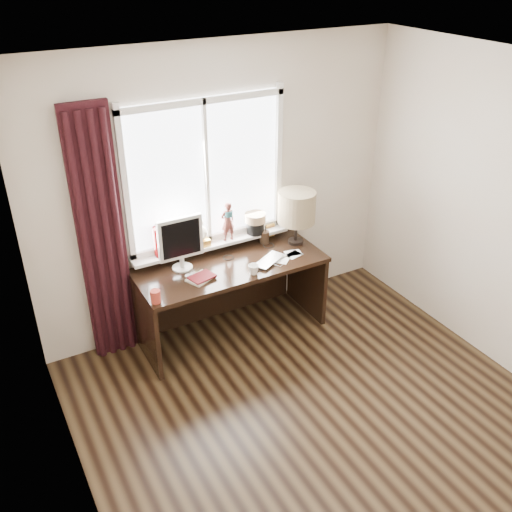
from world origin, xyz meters
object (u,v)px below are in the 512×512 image
red_cup (155,296)px  table_lamp (297,208)px  laptop (269,261)px  desk (226,282)px  monitor (181,240)px  mug (254,269)px

red_cup → table_lamp: (1.52, 0.32, 0.31)m
laptop → desk: laptop is taller
monitor → laptop: bearing=-20.3°
desk → monitor: monitor is taller
desk → monitor: size_ratio=3.47×
monitor → table_lamp: bearing=-3.5°
red_cup → monitor: bearing=45.3°
table_lamp → mug: bearing=-153.3°
laptop → table_lamp: table_lamp is taller
mug → table_lamp: size_ratio=0.18×
table_lamp → monitor: bearing=176.5°
laptop → red_cup: bearing=157.9°
mug → monitor: (-0.50, 0.38, 0.23)m
laptop → red_cup: 1.12m
mug → table_lamp: table_lamp is taller
monitor → table_lamp: (1.13, -0.07, 0.09)m
desk → laptop: bearing=-36.5°
mug → table_lamp: (0.62, 0.31, 0.32)m
mug → red_cup: (-0.89, -0.01, 0.01)m
mug → desk: bearing=105.2°
mug → red_cup: 0.89m
laptop → desk: (-0.32, 0.23, -0.26)m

